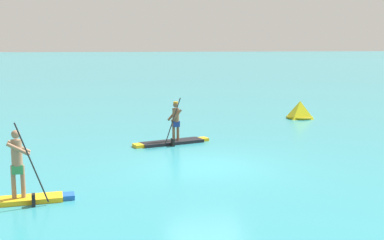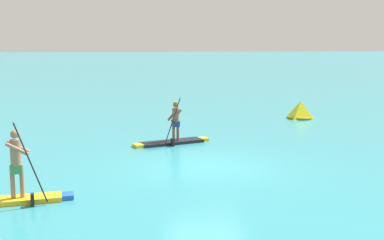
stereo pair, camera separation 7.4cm
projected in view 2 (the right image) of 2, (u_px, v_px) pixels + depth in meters
ground at (206, 166)px, 15.82m from camera, size 440.00×440.00×0.00m
paddleboarder_near_left at (15, 186)px, 12.14m from camera, size 2.92×0.85×2.07m
paddleboarder_mid_center at (173, 136)px, 19.34m from camera, size 3.11×1.46×1.86m
race_marker_buoy at (300, 111)px, 25.86m from camera, size 1.60×1.60×0.91m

